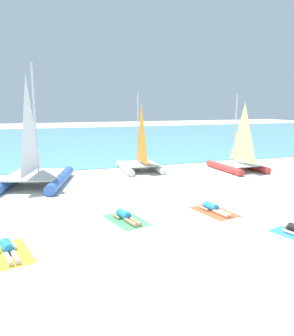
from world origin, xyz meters
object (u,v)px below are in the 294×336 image
sailboat_blue (35,168)px  towel_center_right (214,212)px  sunbather_leftmost (8,249)px  sailboat_white (140,159)px  sunbather_center_right (213,208)px  towel_leftmost (9,254)px  sunbather_center_left (125,216)px  towel_center_left (126,220)px  sailboat_red (238,159)px

sailboat_blue → towel_center_right: size_ratio=3.27×
sunbather_leftmost → sailboat_white: bearing=40.7°
towel_center_right → sunbather_leftmost: bearing=-169.8°
sailboat_white → sunbather_leftmost: (-7.16, -10.12, -0.59)m
sailboat_blue → sailboat_white: bearing=33.6°
sailboat_blue → towel_center_right: bearing=-29.9°
towel_center_right → sunbather_center_right: size_ratio=1.21×
towel_leftmost → sunbather_center_left: size_ratio=1.22×
towel_center_right → towel_leftmost: bearing=-169.2°
sunbather_leftmost → sunbather_center_left: bearing=8.4°
sunbather_center_left → towel_center_right: (3.52, -0.26, -0.13)m
sunbather_center_left → towel_leftmost: bearing=-169.9°
towel_leftmost → sunbather_leftmost: bearing=104.1°
sunbather_center_right → towel_center_left: bearing=167.5°
sailboat_blue → sunbather_center_right: 9.42m
sailboat_blue → sailboat_red: size_ratio=1.31×
towel_center_right → sailboat_red: bearing=50.1°
sailboat_red → sunbather_center_left: 11.32m
sailboat_white → towel_center_right: size_ratio=2.55×
sailboat_blue → sailboat_white: sailboat_blue is taller
sailboat_red → towel_leftmost: (-13.06, -8.22, -0.70)m
sunbather_center_left → sunbather_center_right: 3.51m
sailboat_blue → towel_leftmost: 8.30m
sailboat_red → sunbather_leftmost: 15.42m
sunbather_leftmost → towel_center_left: bearing=7.5°
sailboat_blue → towel_leftmost: sailboat_blue is taller
sunbather_center_left → towel_center_right: sunbather_center_left is taller
sailboat_blue → towel_center_left: (3.04, -6.61, -0.92)m
towel_center_left → sunbather_center_left: bearing=103.2°
sailboat_white → towel_leftmost: size_ratio=2.55×
sailboat_white → towel_leftmost: bearing=-122.3°
towel_leftmost → towel_center_left: size_ratio=1.00×
sailboat_blue → sunbather_center_left: bearing=-49.0°
sunbather_center_left → sailboat_white: bearing=55.6°
sailboat_blue → sunbather_leftmost: bearing=-79.7°
sailboat_blue → sunbather_leftmost: size_ratio=4.00×
sailboat_red → sailboat_white: bearing=160.1°
towel_leftmost → sunbather_center_left: 4.20m
towel_leftmost → sailboat_red: bearing=32.2°
sunbather_leftmost → towel_center_right: 7.51m
sunbather_center_right → sailboat_blue: bearing=123.8°
sailboat_white → sunbather_leftmost: sailboat_white is taller
sailboat_blue → sunbather_center_left: (3.03, -6.54, -0.79)m
sailboat_blue → sunbather_leftmost: (-0.84, -8.14, -0.79)m
sailboat_white → sunbather_leftmost: bearing=-122.5°
sailboat_white → sunbather_center_left: 9.16m
sailboat_white → towel_center_right: 8.82m
sailboat_red → towel_center_left: bearing=-145.7°
sailboat_white → sunbather_center_left: (-3.30, -8.53, -0.59)m
sailboat_white → towel_center_left: sailboat_white is taller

